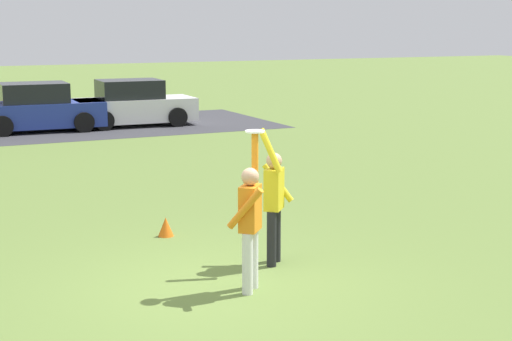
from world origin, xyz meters
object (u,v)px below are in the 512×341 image
Objects in this scene: person_defender at (274,199)px; parked_car_blue at (38,109)px; frisbee_disc at (255,131)px; field_cone_orange at (166,227)px; person_catcher at (250,218)px; parked_car_white at (133,105)px.

person_defender is 0.49× the size of parked_car_blue.
frisbee_disc is (-0.66, -0.75, 1.11)m from person_defender.
person_defender reaches higher than parked_car_blue.
field_cone_orange is at bearing 95.48° from frisbee_disc.
parked_car_white is at bearing 29.69° from person_catcher.
field_cone_orange is (-0.13, 3.04, -0.82)m from person_catcher.
parked_car_white is at bearing 2.67° from parked_car_blue.
person_defender is 1.50m from frisbee_disc.
person_catcher reaches higher than parked_car_white.
person_catcher reaches higher than field_cone_orange.
parked_car_blue and parked_car_white have the same top height.
field_cone_orange is (-0.28, 2.87, -1.93)m from frisbee_disc.
person_catcher is 0.50× the size of parked_car_white.
field_cone_orange is at bearing -89.81° from parked_car_blue.
parked_car_white is (2.74, 16.28, -0.25)m from person_defender.
parked_car_blue is (0.32, 17.16, -0.25)m from person_catcher.
person_catcher is 17.16m from parked_car_blue.
parked_car_blue is 1.00× the size of parked_car_white.
person_defender reaches higher than field_cone_orange.
person_defender is 16.25m from parked_car_blue.
frisbee_disc is at bearing -84.52° from field_cone_orange.
parked_car_blue is 3.24m from parked_car_white.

